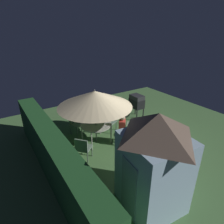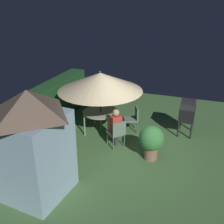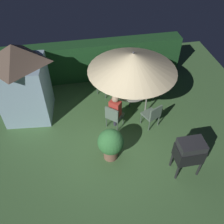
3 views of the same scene
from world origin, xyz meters
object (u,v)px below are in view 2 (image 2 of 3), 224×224
(bbq_grill, at_px, (187,111))
(potted_plant_by_shed, at_px, (151,140))
(chair_toward_house, at_px, (65,124))
(chair_far_side, at_px, (133,117))
(patio_umbrella, at_px, (100,82))
(chair_near_shed, at_px, (117,132))
(garden_shed, at_px, (33,144))
(chair_toward_hedge, at_px, (101,106))
(patio_table, at_px, (101,113))
(person_in_red, at_px, (116,123))

(bbq_grill, relative_size, potted_plant_by_shed, 1.16)
(chair_toward_house, bearing_deg, potted_plant_by_shed, -94.89)
(bbq_grill, relative_size, chair_far_side, 1.33)
(patio_umbrella, height_order, chair_far_side, patio_umbrella)
(bbq_grill, xyz_separation_m, chair_toward_house, (-1.67, 3.77, -0.33))
(bbq_grill, relative_size, chair_near_shed, 1.33)
(patio_umbrella, relative_size, bbq_grill, 2.35)
(garden_shed, bearing_deg, patio_umbrella, -4.67)
(patio_umbrella, distance_m, chair_toward_hedge, 1.76)
(patio_table, distance_m, person_in_red, 1.04)
(chair_far_side, bearing_deg, patio_umbrella, 114.48)
(patio_umbrella, relative_size, chair_near_shed, 3.13)
(chair_far_side, relative_size, person_in_red, 0.71)
(bbq_grill, bearing_deg, chair_near_shed, 129.34)
(garden_shed, xyz_separation_m, chair_toward_house, (2.61, 0.67, -0.82))
(patio_umbrella, bearing_deg, person_in_red, -131.35)
(chair_toward_hedge, distance_m, chair_toward_house, 1.94)
(patio_umbrella, xyz_separation_m, chair_near_shed, (-0.75, -0.85, -1.34))
(chair_far_side, height_order, person_in_red, person_in_red)
(patio_umbrella, height_order, bbq_grill, patio_umbrella)
(person_in_red, bearing_deg, chair_toward_house, 93.71)
(chair_near_shed, xyz_separation_m, chair_far_side, (1.21, -0.18, 0.00))
(bbq_grill, distance_m, person_in_red, 2.56)
(patio_table, distance_m, chair_toward_house, 1.26)
(chair_near_shed, height_order, chair_toward_house, same)
(patio_umbrella, xyz_separation_m, chair_toward_hedge, (1.07, 0.43, -1.34))
(patio_table, xyz_separation_m, chair_near_shed, (-0.75, -0.85, -0.21))
(potted_plant_by_shed, height_order, person_in_red, person_in_red)
(chair_toward_house, bearing_deg, chair_near_shed, -88.22)
(person_in_red, bearing_deg, potted_plant_by_shed, -106.74)
(patio_umbrella, bearing_deg, patio_table, -141.34)
(patio_table, height_order, bbq_grill, bbq_grill)
(garden_shed, relative_size, potted_plant_by_shed, 2.54)
(chair_toward_house, height_order, potted_plant_by_shed, potted_plant_by_shed)
(patio_umbrella, xyz_separation_m, potted_plant_by_shed, (-1.05, -2.00, -1.25))
(chair_far_side, bearing_deg, chair_toward_hedge, 67.56)
(garden_shed, height_order, bbq_grill, garden_shed)
(chair_near_shed, bearing_deg, patio_table, 48.65)
(potted_plant_by_shed, bearing_deg, patio_table, 62.17)
(chair_toward_hedge, height_order, potted_plant_by_shed, potted_plant_by_shed)
(chair_near_shed, height_order, chair_far_side, same)
(patio_table, bearing_deg, potted_plant_by_shed, -117.83)
(garden_shed, height_order, chair_far_side, garden_shed)
(person_in_red, bearing_deg, patio_table, 48.65)
(chair_near_shed, distance_m, person_in_red, 0.28)
(bbq_grill, bearing_deg, chair_far_side, 102.55)
(chair_toward_house, relative_size, person_in_red, 0.71)
(garden_shed, relative_size, patio_table, 2.14)
(patio_umbrella, distance_m, chair_toward_house, 1.83)
(chair_near_shed, bearing_deg, person_in_red, 48.65)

